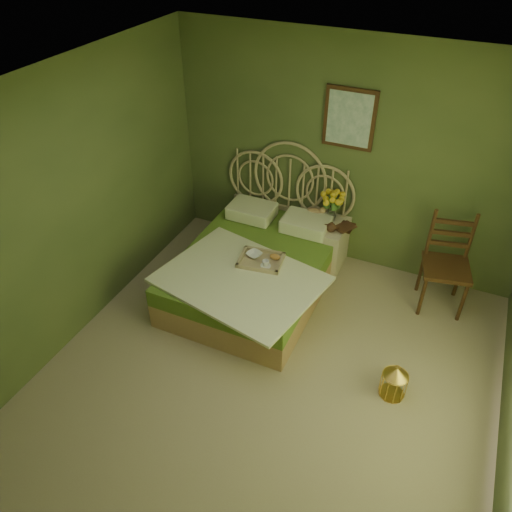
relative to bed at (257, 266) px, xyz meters
The scene contains 13 objects.
floor 1.45m from the bed, 63.50° to the right, with size 4.50×4.50×0.00m, color tan.
ceiling 2.70m from the bed, 63.50° to the right, with size 4.50×4.50×0.00m, color silver.
wall_back 1.54m from the bed, 57.02° to the left, with size 4.00×4.00×0.00m, color #5D6937.
wall_left 2.12m from the bed, 137.02° to the right, with size 4.50×4.50×0.00m, color #5D6937.
wall_art 1.84m from the bed, 56.94° to the left, with size 0.54×0.04×0.64m.
bed is the anchor object (origin of this frame).
nightstand 0.89m from the bed, 53.97° to the left, with size 0.53×0.53×1.01m.
chair 2.03m from the bed, 18.34° to the left, with size 0.56×0.56×1.06m.
birdcage 1.93m from the bed, 26.23° to the right, with size 0.23×0.23×0.34m.
book_lower 1.05m from the bed, 46.17° to the left, with size 0.17×0.22×0.02m, color #381E0F.
book_upper 1.06m from the bed, 46.17° to the left, with size 0.17×0.23×0.02m, color #472819.
cereal_bowl 0.27m from the bed, 77.64° to the right, with size 0.16×0.16×0.04m, color white.
coffee_cup 0.40m from the bed, 47.89° to the right, with size 0.07×0.07×0.07m, color white.
Camera 1 is at (1.15, -2.67, 3.72)m, focal length 35.00 mm.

